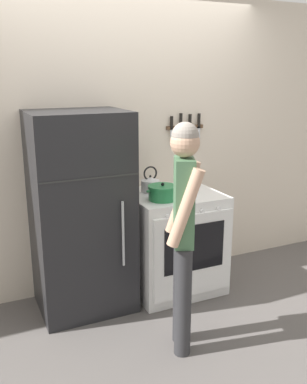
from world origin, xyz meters
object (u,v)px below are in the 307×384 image
(dutch_oven_pot, at_px, (163,193))
(utensil_jar, at_px, (186,180))
(stove_range, at_px, (175,241))
(tea_kettle, at_px, (151,184))
(refrigerator, at_px, (81,214))
(person, at_px, (183,226))

(dutch_oven_pot, bearing_deg, utensil_jar, 36.80)
(stove_range, height_order, utensil_jar, utensil_jar)
(dutch_oven_pot, distance_m, utensil_jar, 0.46)
(stove_range, height_order, tea_kettle, tea_kettle)
(dutch_oven_pot, distance_m, tea_kettle, 0.27)
(dutch_oven_pot, relative_size, tea_kettle, 1.25)
(refrigerator, bearing_deg, person, -61.30)
(tea_kettle, relative_size, utensil_jar, 0.89)
(stove_range, bearing_deg, person, -114.03)
(refrigerator, relative_size, tea_kettle, 7.10)
(stove_range, xyz_separation_m, dutch_oven_pot, (-0.18, -0.11, 0.50))
(utensil_jar, relative_size, person, 0.16)
(refrigerator, distance_m, utensil_jar, 1.03)
(refrigerator, bearing_deg, dutch_oven_pot, -14.30)
(tea_kettle, distance_m, utensil_jar, 0.36)
(dutch_oven_pot, relative_size, utensil_jar, 1.11)
(stove_range, height_order, dutch_oven_pot, dutch_oven_pot)
(stove_range, distance_m, person, 0.98)
(stove_range, relative_size, dutch_oven_pot, 3.13)
(dutch_oven_pot, bearing_deg, tea_kettle, 87.11)
(refrigerator, xyz_separation_m, person, (0.46, -0.85, 0.10))
(refrigerator, distance_m, stove_range, 0.89)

